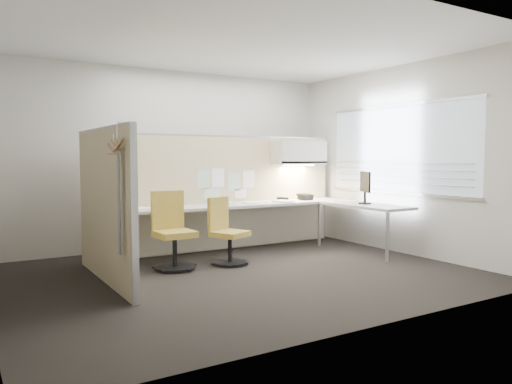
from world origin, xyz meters
TOP-DOWN VIEW (x-y plane):
  - floor at (0.00, 0.00)m, footprint 5.50×4.50m
  - ceiling at (0.00, 0.00)m, footprint 5.50×4.50m
  - wall_back at (0.00, 2.25)m, footprint 5.50×0.02m
  - wall_front at (0.00, -2.25)m, footprint 5.50×0.02m
  - wall_right at (2.75, 0.00)m, footprint 0.02×4.50m
  - window_pane at (2.73, 0.00)m, footprint 0.01×2.80m
  - partition_back at (0.55, 1.60)m, footprint 4.10×0.06m
  - partition_left at (-1.50, 0.50)m, footprint 0.06×2.20m
  - desk at (0.93, 1.13)m, footprint 4.00×2.07m
  - overhead_bin at (1.90, 1.39)m, footprint 0.90×0.36m
  - task_light_strip at (1.90, 1.39)m, footprint 0.60×0.06m
  - pinned_papers at (0.63, 1.57)m, footprint 1.01×0.00m
  - poster at (-1.05, 1.57)m, footprint 0.28×0.00m
  - chair_left at (-0.59, 0.72)m, footprint 0.52×0.52m
  - chair_right at (0.13, 0.61)m, footprint 0.54×0.56m
  - monitor at (2.30, 0.26)m, footprint 0.24×0.42m
  - phone at (1.96, 1.29)m, footprint 0.23×0.22m
  - stapler at (1.62, 1.41)m, footprint 0.14×0.09m
  - tape_dispenser at (1.54, 1.39)m, footprint 0.11×0.08m
  - coat_hook at (-1.58, -0.32)m, footprint 0.18×0.44m
  - paper_stack_0 at (-0.85, 1.23)m, footprint 0.28×0.33m
  - paper_stack_1 at (-0.41, 1.32)m, footprint 0.25×0.31m
  - paper_stack_2 at (0.42, 1.22)m, footprint 0.24×0.31m
  - paper_stack_3 at (0.95, 1.34)m, footprint 0.29×0.34m
  - paper_stack_4 at (1.44, 1.16)m, footprint 0.28×0.33m
  - paper_stack_5 at (2.29, 0.66)m, footprint 0.28×0.33m

SIDE VIEW (x-z plane):
  - floor at x=0.00m, z-range -0.01..0.00m
  - chair_right at x=0.13m, z-range -0.03..0.85m
  - chair_left at x=-0.59m, z-range -0.03..0.95m
  - desk at x=0.93m, z-range 0.24..0.97m
  - paper_stack_3 at x=0.95m, z-range 0.73..0.74m
  - paper_stack_1 at x=-0.41m, z-range 0.73..0.75m
  - paper_stack_5 at x=2.29m, z-range 0.73..0.75m
  - paper_stack_4 at x=1.44m, z-range 0.73..0.76m
  - paper_stack_0 at x=-0.85m, z-range 0.73..0.76m
  - paper_stack_2 at x=0.42m, z-range 0.73..0.78m
  - stapler at x=1.62m, z-range 0.73..0.78m
  - tape_dispenser at x=1.54m, z-range 0.73..0.79m
  - phone at x=1.96m, z-range 0.72..0.84m
  - partition_back at x=0.55m, z-range 0.00..1.75m
  - partition_left at x=-1.50m, z-range 0.00..1.75m
  - monitor at x=2.30m, z-range 0.77..1.25m
  - pinned_papers at x=0.63m, z-range 0.80..1.27m
  - task_light_strip at x=1.90m, z-range 1.29..1.31m
  - wall_back at x=0.00m, z-range 0.00..2.80m
  - wall_front at x=0.00m, z-range 0.00..2.80m
  - wall_right at x=2.75m, z-range 0.00..2.80m
  - poster at x=-1.05m, z-range 1.24..1.59m
  - coat_hook at x=-1.58m, z-range 0.76..2.08m
  - overhead_bin at x=1.90m, z-range 1.32..1.70m
  - window_pane at x=2.73m, z-range 0.90..2.20m
  - ceiling at x=0.00m, z-range 2.80..2.81m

